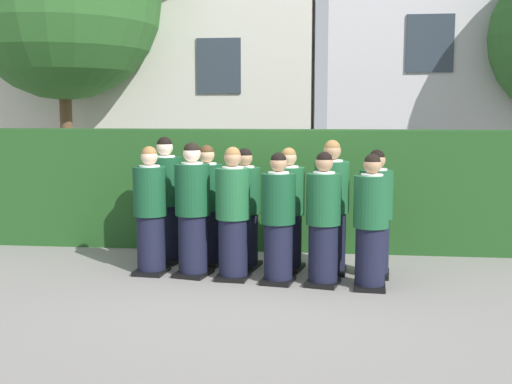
% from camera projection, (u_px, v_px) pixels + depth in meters
% --- Properties ---
extents(ground_plane, '(60.00, 60.00, 0.00)m').
position_uv_depth(ground_plane, '(253.00, 280.00, 7.64)').
color(ground_plane, gray).
extents(student_front_row_0, '(0.42, 0.53, 1.62)m').
position_uv_depth(student_front_row_0, '(150.00, 213.00, 7.87)').
color(student_front_row_0, black).
rests_on(student_front_row_0, ground).
extents(student_front_row_1, '(0.48, 0.55, 1.68)m').
position_uv_depth(student_front_row_1, '(193.00, 213.00, 7.76)').
color(student_front_row_1, black).
rests_on(student_front_row_1, ground).
extents(student_front_row_2, '(0.42, 0.53, 1.63)m').
position_uv_depth(student_front_row_2, '(233.00, 216.00, 7.62)').
color(student_front_row_2, black).
rests_on(student_front_row_2, ground).
extents(student_front_row_3, '(0.43, 0.50, 1.58)m').
position_uv_depth(student_front_row_3, '(278.00, 221.00, 7.44)').
color(student_front_row_3, black).
rests_on(student_front_row_3, ground).
extents(student_front_row_4, '(0.45, 0.52, 1.59)m').
position_uv_depth(student_front_row_4, '(323.00, 222.00, 7.34)').
color(student_front_row_4, black).
rests_on(student_front_row_4, ground).
extents(student_front_row_5, '(0.41, 0.48, 1.58)m').
position_uv_depth(student_front_row_5, '(371.00, 225.00, 7.19)').
color(student_front_row_5, black).
rests_on(student_front_row_5, ground).
extents(student_rear_row_0, '(0.47, 0.55, 1.71)m').
position_uv_depth(student_rear_row_0, '(166.00, 203.00, 8.46)').
color(student_rear_row_0, black).
rests_on(student_rear_row_0, ground).
extents(student_rear_row_1, '(0.43, 0.50, 1.61)m').
position_uv_depth(student_rear_row_1, '(207.00, 208.00, 8.33)').
color(student_rear_row_1, black).
rests_on(student_rear_row_1, ground).
extents(student_rear_row_2, '(0.45, 0.54, 1.58)m').
position_uv_depth(student_rear_row_2, '(245.00, 211.00, 8.17)').
color(student_rear_row_2, black).
rests_on(student_rear_row_2, ground).
extents(student_rear_row_3, '(0.45, 0.52, 1.60)m').
position_uv_depth(student_rear_row_3, '(288.00, 212.00, 8.05)').
color(student_rear_row_3, black).
rests_on(student_rear_row_3, ground).
extents(student_rear_row_4, '(0.44, 0.55, 1.70)m').
position_uv_depth(student_rear_row_4, '(331.00, 210.00, 7.90)').
color(student_rear_row_4, black).
rests_on(student_rear_row_4, ground).
extents(student_rear_row_5, '(0.41, 0.49, 1.59)m').
position_uv_depth(student_rear_row_5, '(376.00, 216.00, 7.74)').
color(student_rear_row_5, black).
rests_on(student_rear_row_5, ground).
extents(hedge, '(9.25, 0.70, 1.78)m').
position_uv_depth(hedge, '(268.00, 189.00, 9.38)').
color(hedge, '#214C1E').
rests_on(hedge, ground).
extents(school_building_main, '(7.17, 4.17, 6.81)m').
position_uv_depth(school_building_main, '(169.00, 49.00, 14.59)').
color(school_building_main, beige).
rests_on(school_building_main, ground).
extents(school_building_annex, '(7.50, 3.79, 7.52)m').
position_uv_depth(school_building_annex, '(493.00, 27.00, 13.47)').
color(school_building_annex, silver).
rests_on(school_building_annex, ground).
extents(oak_tree_left, '(3.82, 3.82, 6.08)m').
position_uv_depth(oak_tree_left, '(62.00, 1.00, 11.98)').
color(oak_tree_left, brown).
rests_on(oak_tree_left, ground).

